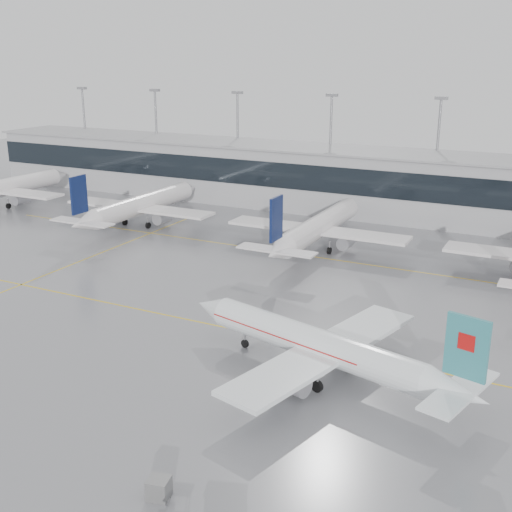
% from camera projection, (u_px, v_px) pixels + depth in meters
% --- Properties ---
extents(ground, '(320.00, 320.00, 0.00)m').
position_uv_depth(ground, '(210.00, 324.00, 74.81)').
color(ground, gray).
rests_on(ground, ground).
extents(taxi_line_main, '(120.00, 0.25, 0.01)m').
position_uv_depth(taxi_line_main, '(210.00, 324.00, 74.80)').
color(taxi_line_main, gold).
rests_on(taxi_line_main, ground).
extents(taxi_line_north, '(120.00, 0.25, 0.01)m').
position_uv_depth(taxi_line_north, '(308.00, 256.00, 100.34)').
color(taxi_line_north, gold).
rests_on(taxi_line_north, ground).
extents(taxi_line_cross, '(0.25, 60.00, 0.01)m').
position_uv_depth(taxi_line_cross, '(94.00, 256.00, 100.53)').
color(taxi_line_cross, gold).
rests_on(taxi_line_cross, ground).
extents(terminal, '(180.00, 15.00, 12.00)m').
position_uv_depth(terminal, '(371.00, 184.00, 125.80)').
color(terminal, '#98989C').
rests_on(terminal, ground).
extents(terminal_glass, '(180.00, 0.20, 5.00)m').
position_uv_depth(terminal_glass, '(359.00, 182.00, 118.92)').
color(terminal_glass, black).
rests_on(terminal_glass, ground).
extents(terminal_roof, '(182.00, 16.00, 0.40)m').
position_uv_depth(terminal_roof, '(373.00, 152.00, 123.95)').
color(terminal_roof, gray).
rests_on(terminal_roof, ground).
extents(light_masts, '(156.40, 1.00, 22.60)m').
position_uv_depth(light_masts, '(382.00, 142.00, 128.72)').
color(light_masts, gray).
rests_on(light_masts, ground).
extents(air_canada_jet, '(33.23, 26.32, 10.23)m').
position_uv_depth(air_canada_jet, '(324.00, 348.00, 61.41)').
color(air_canada_jet, white).
rests_on(air_canada_jet, ground).
extents(parked_jet_a, '(29.64, 36.96, 11.72)m').
position_uv_depth(parked_jet_a, '(2.00, 189.00, 132.60)').
color(parked_jet_a, silver).
rests_on(parked_jet_a, ground).
extents(parked_jet_b, '(29.64, 36.96, 11.72)m').
position_uv_depth(parked_jet_b, '(139.00, 206.00, 117.49)').
color(parked_jet_b, silver).
rests_on(parked_jet_b, ground).
extents(parked_jet_c, '(29.64, 36.96, 11.72)m').
position_uv_depth(parked_jet_c, '(317.00, 228.00, 102.38)').
color(parked_jet_c, silver).
rests_on(parked_jet_c, ground).
extents(gse_unit, '(1.81, 1.73, 1.54)m').
position_uv_depth(gse_unit, '(159.00, 488.00, 45.19)').
color(gse_unit, slate).
rests_on(gse_unit, ground).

